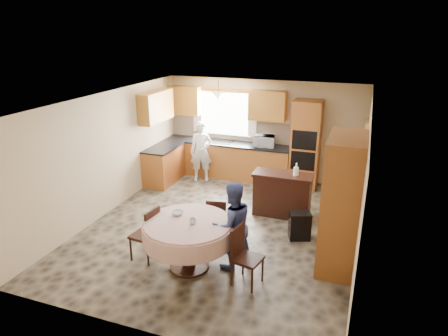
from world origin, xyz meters
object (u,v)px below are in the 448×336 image
at_px(chair_right, 243,253).
at_px(person_sink, 201,152).
at_px(chair_back, 217,218).
at_px(oven_tower, 306,145).
at_px(sideboard, 282,196).
at_px(chair_left, 148,232).
at_px(dining_table, 188,232).
at_px(cupboard, 342,203).
at_px(person_dining, 232,226).

height_order(chair_right, person_sink, person_sink).
bearing_deg(chair_right, chair_back, 51.03).
bearing_deg(oven_tower, sideboard, -95.41).
bearing_deg(chair_left, oven_tower, 162.08).
relative_size(oven_tower, dining_table, 1.46).
relative_size(chair_right, person_sink, 0.61).
bearing_deg(chair_right, dining_table, 97.33).
bearing_deg(dining_table, cupboard, 22.84).
height_order(oven_tower, sideboard, oven_tower).
relative_size(cupboard, dining_table, 1.50).
xyz_separation_m(sideboard, chair_back, (-0.86, -1.51, 0.05)).
height_order(sideboard, cupboard, cupboard).
relative_size(dining_table, person_sink, 0.96).
distance_m(cupboard, person_sink, 4.53).
xyz_separation_m(dining_table, chair_back, (0.14, 0.91, -0.17)).
relative_size(dining_table, chair_left, 1.54).
bearing_deg(chair_back, person_dining, 116.24).
bearing_deg(cupboard, person_sink, 142.40).
xyz_separation_m(sideboard, person_sink, (-2.35, 1.29, 0.33)).
distance_m(oven_tower, person_dining, 3.93).
bearing_deg(dining_table, oven_tower, 74.29).
bearing_deg(person_sink, oven_tower, -9.52).
bearing_deg(dining_table, person_dining, 24.21).
relative_size(chair_left, chair_right, 1.02).
bearing_deg(cupboard, sideboard, 130.04).
xyz_separation_m(cupboard, person_dining, (-1.61, -0.66, -0.36)).
distance_m(sideboard, chair_left, 2.98).
bearing_deg(person_sink, chair_back, -81.95).
bearing_deg(chair_right, person_sink, 43.10).
bearing_deg(cupboard, chair_back, -179.03).
distance_m(sideboard, cupboard, 2.03).
distance_m(chair_left, chair_right, 1.67).
xyz_separation_m(oven_tower, sideboard, (-0.17, -1.75, -0.63)).
distance_m(cupboard, chair_back, 2.19).
bearing_deg(dining_table, chair_left, -179.50).
bearing_deg(chair_right, chair_left, 99.58).
distance_m(dining_table, chair_right, 0.95).
distance_m(cupboard, chair_left, 3.17).
bearing_deg(person_dining, cupboard, 158.79).
height_order(cupboard, chair_back, cupboard).
bearing_deg(person_sink, chair_right, -78.78).
height_order(sideboard, chair_left, chair_left).
height_order(oven_tower, chair_left, oven_tower).
bearing_deg(person_dining, chair_left, -31.43).
bearing_deg(person_dining, dining_table, -19.29).
bearing_deg(dining_table, sideboard, 67.40).
relative_size(chair_left, chair_back, 1.09).
bearing_deg(oven_tower, chair_right, -93.13).
distance_m(sideboard, person_sink, 2.70).
distance_m(oven_tower, dining_table, 4.34).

